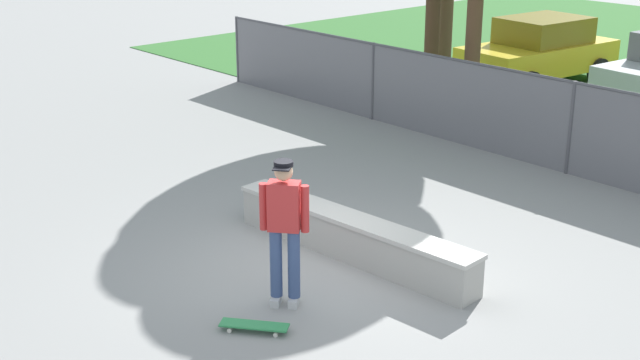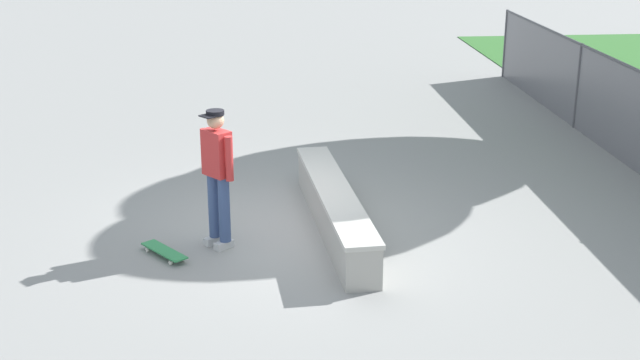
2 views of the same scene
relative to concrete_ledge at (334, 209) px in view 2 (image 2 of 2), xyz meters
The scene contains 4 objects.
ground_plane 0.72m from the concrete_ledge, 92.38° to the right, with size 80.00×80.00×0.00m, color gray.
concrete_ledge is the anchor object (origin of this frame).
skateboarder 1.78m from the concrete_ledge, 74.01° to the right, with size 0.49×0.44×1.84m.
skateboard 2.39m from the concrete_ledge, 71.97° to the right, with size 0.76×0.65×0.09m.
Camera 2 is at (10.90, -0.50, 4.46)m, focal length 47.75 mm.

